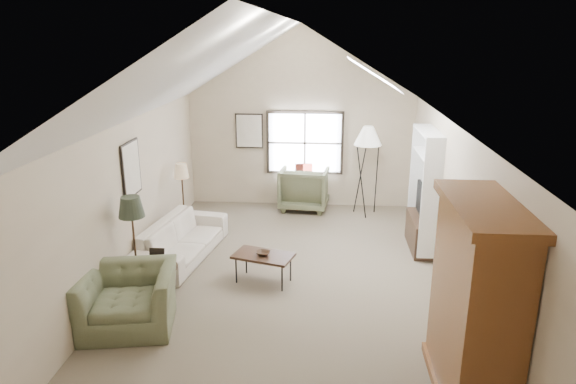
# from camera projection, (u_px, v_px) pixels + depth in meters

# --- Properties ---
(room_shell) EXTENTS (5.01, 8.01, 4.00)m
(room_shell) POSITION_uv_depth(u_px,v_px,m) (286.00, 77.00, 7.16)
(room_shell) COLOR #6A5B4C
(room_shell) RESTS_ON ground
(window) EXTENTS (1.72, 0.08, 1.42)m
(window) POSITION_uv_depth(u_px,v_px,m) (305.00, 143.00, 11.45)
(window) COLOR black
(window) RESTS_ON room_shell
(skylight) EXTENTS (0.80, 1.20, 0.52)m
(skylight) POSITION_uv_depth(u_px,v_px,m) (374.00, 72.00, 7.92)
(skylight) COLOR white
(skylight) RESTS_ON room_shell
(wall_art) EXTENTS (1.97, 3.71, 0.88)m
(wall_art) POSITION_uv_depth(u_px,v_px,m) (194.00, 149.00, 9.59)
(wall_art) COLOR black
(wall_art) RESTS_ON room_shell
(armoire) EXTENTS (0.60, 1.50, 2.20)m
(armoire) POSITION_uv_depth(u_px,v_px,m) (475.00, 304.00, 5.34)
(armoire) COLOR brown
(armoire) RESTS_ON ground
(tv_alcove) EXTENTS (0.32, 1.30, 2.10)m
(tv_alcove) POSITION_uv_depth(u_px,v_px,m) (424.00, 189.00, 9.12)
(tv_alcove) COLOR white
(tv_alcove) RESTS_ON ground
(media_console) EXTENTS (0.34, 1.18, 0.60)m
(media_console) POSITION_uv_depth(u_px,v_px,m) (419.00, 233.00, 9.38)
(media_console) COLOR #382316
(media_console) RESTS_ON ground
(tv_panel) EXTENTS (0.05, 0.90, 0.55)m
(tv_panel) POSITION_uv_depth(u_px,v_px,m) (422.00, 201.00, 9.19)
(tv_panel) COLOR black
(tv_panel) RESTS_ON media_console
(sofa) EXTENTS (1.22, 2.38, 0.66)m
(sofa) POSITION_uv_depth(u_px,v_px,m) (182.00, 239.00, 9.01)
(sofa) COLOR beige
(sofa) RESTS_ON ground
(armchair_near) EXTENTS (1.41, 1.28, 0.80)m
(armchair_near) POSITION_uv_depth(u_px,v_px,m) (127.00, 299.00, 6.85)
(armchair_near) COLOR #636E4D
(armchair_near) RESTS_ON ground
(armchair_far) EXTENTS (1.15, 1.18, 0.97)m
(armchair_far) POSITION_uv_depth(u_px,v_px,m) (305.00, 188.00, 11.49)
(armchair_far) COLOR #5E6647
(armchair_far) RESTS_ON ground
(coffee_table) EXTENTS (1.03, 0.75, 0.47)m
(coffee_table) POSITION_uv_depth(u_px,v_px,m) (263.00, 268.00, 8.12)
(coffee_table) COLOR #3A2017
(coffee_table) RESTS_ON ground
(bowl) EXTENTS (0.27, 0.27, 0.05)m
(bowl) POSITION_uv_depth(u_px,v_px,m) (263.00, 253.00, 8.04)
(bowl) COLOR #3A2517
(bowl) RESTS_ON coffee_table
(side_table) EXTENTS (0.65, 0.65, 0.57)m
(side_table) POSITION_uv_depth(u_px,v_px,m) (159.00, 284.00, 7.50)
(side_table) COLOR #332415
(side_table) RESTS_ON ground
(side_chair) EXTENTS (0.43, 0.43, 0.99)m
(side_chair) POSITION_uv_depth(u_px,v_px,m) (304.00, 187.00, 11.48)
(side_chair) COLOR maroon
(side_chair) RESTS_ON ground
(tripod_lamp) EXTENTS (0.72, 0.72, 1.98)m
(tripod_lamp) POSITION_uv_depth(u_px,v_px,m) (366.00, 171.00, 10.94)
(tripod_lamp) COLOR white
(tripod_lamp) RESTS_ON ground
(dark_lamp) EXTENTS (0.43, 0.43, 1.59)m
(dark_lamp) POSITION_uv_depth(u_px,v_px,m) (135.00, 246.00, 7.56)
(dark_lamp) COLOR black
(dark_lamp) RESTS_ON ground
(tan_lamp) EXTENTS (0.32, 0.32, 1.42)m
(tan_lamp) POSITION_uv_depth(u_px,v_px,m) (183.00, 197.00, 10.06)
(tan_lamp) COLOR tan
(tan_lamp) RESTS_ON ground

